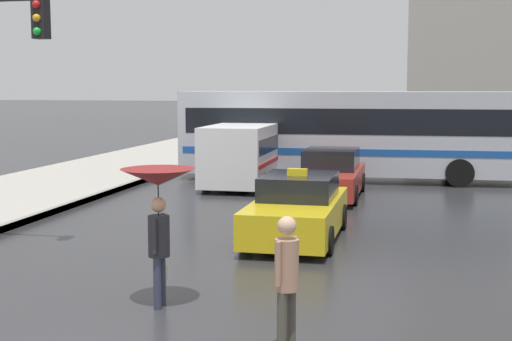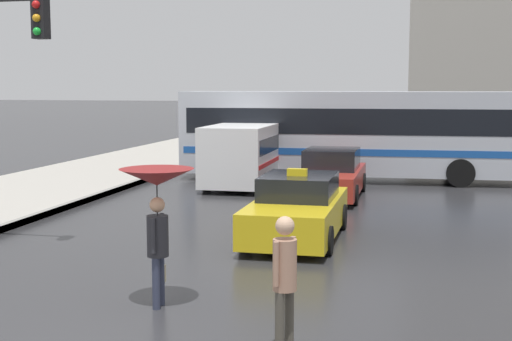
% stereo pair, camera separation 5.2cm
% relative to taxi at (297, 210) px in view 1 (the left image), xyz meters
% --- Properties ---
extents(taxi, '(1.91, 4.36, 1.59)m').
position_rel_taxi_xyz_m(taxi, '(0.00, 0.00, 0.00)').
color(taxi, gold).
rests_on(taxi, ground_plane).
extents(sedan_red, '(1.91, 4.47, 1.47)m').
position_rel_taxi_xyz_m(sedan_red, '(-0.01, 6.24, 0.01)').
color(sedan_red, '#A52D23').
rests_on(sedan_red, ground_plane).
extents(ambulance_van, '(2.13, 5.23, 2.10)m').
position_rel_taxi_xyz_m(ambulance_van, '(-3.21, 8.25, 0.51)').
color(ambulance_van, white).
rests_on(ambulance_van, ground_plane).
extents(city_bus, '(12.05, 3.05, 3.20)m').
position_rel_taxi_xyz_m(city_bus, '(0.06, 10.38, 1.12)').
color(city_bus, '#B2B7C1').
rests_on(city_bus, ground_plane).
extents(pedestrian_with_umbrella, '(1.14, 1.14, 2.16)m').
position_rel_taxi_xyz_m(pedestrian_with_umbrella, '(-1.26, -5.37, 1.10)').
color(pedestrian_with_umbrella, '#2D3347').
rests_on(pedestrian_with_umbrella, ground_plane).
extents(pedestrian_man, '(0.40, 0.45, 1.78)m').
position_rel_taxi_xyz_m(pedestrian_man, '(1.00, -6.83, 0.40)').
color(pedestrian_man, '#4C473D').
rests_on(pedestrian_man, ground_plane).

